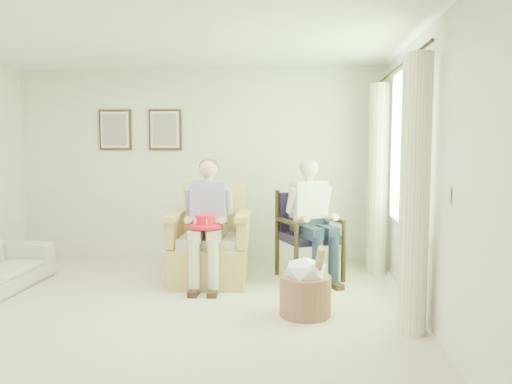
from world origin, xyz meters
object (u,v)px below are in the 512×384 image
(red_hat, at_px, (205,223))
(person_dark, at_px, (310,211))
(wood_armchair, at_px, (309,231))
(wicker_armchair, at_px, (210,251))
(person_wicker, at_px, (208,212))
(hatbox, at_px, (306,286))

(red_hat, bearing_deg, person_dark, 24.65)
(person_dark, bearing_deg, wood_armchair, 65.02)
(wicker_armchair, xyz_separation_m, person_dark, (1.14, 0.17, 0.46))
(person_wicker, bearing_deg, wicker_armchair, 87.43)
(person_dark, height_order, hatbox, person_dark)
(wood_armchair, height_order, hatbox, wood_armchair)
(wicker_armchair, relative_size, person_wicker, 0.81)
(red_hat, xyz_separation_m, hatbox, (1.07, -0.72, -0.46))
(hatbox, bearing_deg, person_dark, 87.31)
(person_wicker, height_order, person_dark, person_wicker)
(person_dark, relative_size, hatbox, 1.99)
(person_dark, bearing_deg, wicker_armchair, 163.35)
(red_hat, bearing_deg, person_wicker, 93.31)
(person_wicker, relative_size, red_hat, 3.71)
(wicker_armchair, bearing_deg, person_dark, 5.76)
(person_wicker, xyz_separation_m, person_dark, (1.14, 0.31, -0.01))
(wood_armchair, bearing_deg, red_hat, -173.77)
(wicker_armchair, relative_size, wood_armchair, 1.13)
(wicker_armchair, distance_m, wood_armchair, 1.20)
(person_wicker, bearing_deg, hatbox, -42.95)
(person_wicker, relative_size, hatbox, 2.00)
(person_wicker, relative_size, person_dark, 1.01)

